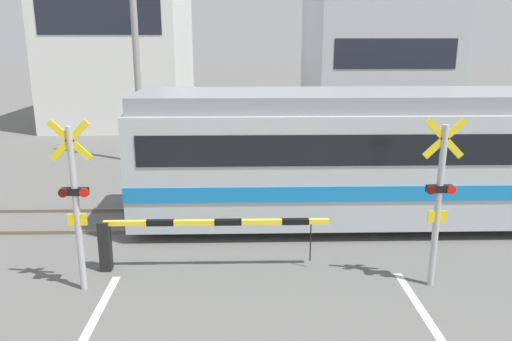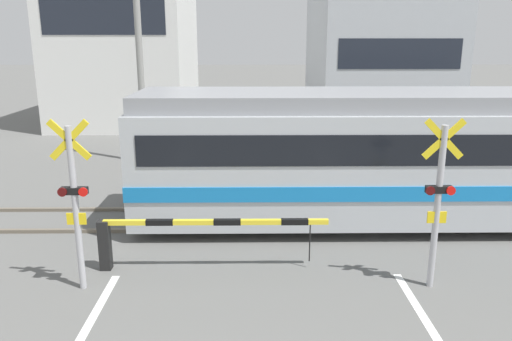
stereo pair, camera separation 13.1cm
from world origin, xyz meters
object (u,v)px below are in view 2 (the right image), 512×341
Objects in this scene: commuter_train at (468,153)px; crossing_barrier_far at (308,158)px; crossing_signal_left at (75,199)px; crossing_signal_right at (438,197)px; pedestrian at (292,139)px; crossing_barrier_near at (170,232)px.

crossing_barrier_far is (-3.30, 3.31, -0.90)m from commuter_train.
crossing_signal_left is 6.03m from crossing_signal_right.
crossing_signal_left reaches higher than crossing_barrier_far.
crossing_signal_right is at bearing 0.00° from crossing_signal_left.
crossing_barrier_far is at bearing -80.45° from pedestrian.
crossing_signal_left is 1.84× the size of pedestrian.
crossing_barrier_far is 1.43× the size of crossing_signal_right.
crossing_signal_left is 1.00× the size of crossing_signal_right.
crossing_barrier_near is (-6.51, -2.54, -0.90)m from commuter_train.
pedestrian is at bearing 69.59° from crossing_barrier_near.
crossing_signal_right reaches higher than crossing_barrier_near.
commuter_train is at bearing 59.96° from crossing_signal_right.
commuter_train is at bearing -45.01° from crossing_barrier_far.
crossing_barrier_near is 8.27m from pedestrian.
pedestrian is at bearing 124.83° from commuter_train.
crossing_signal_left is 9.53m from pedestrian.
crossing_signal_right is at bearing -120.04° from commuter_train.
pedestrian is (4.30, 8.48, -0.71)m from crossing_signal_left.
commuter_train reaches higher than crossing_signal_left.
commuter_train is 6.39m from pedestrian.
commuter_train reaches higher than pedestrian.
commuter_train is 5.17× the size of crossing_signal_left.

